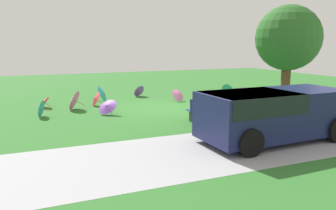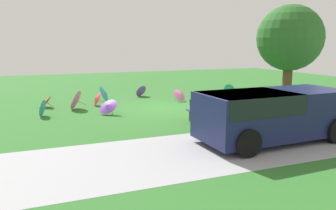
# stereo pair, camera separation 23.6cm
# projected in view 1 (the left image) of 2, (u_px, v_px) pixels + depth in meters

# --- Properties ---
(ground) EXTENTS (40.00, 40.00, 0.00)m
(ground) POSITION_uv_depth(u_px,v_px,m) (161.00, 108.00, 15.58)
(ground) COLOR #2D6B28
(road_strip) EXTENTS (40.00, 3.60, 0.01)m
(road_strip) POSITION_uv_depth(u_px,v_px,m) (242.00, 145.00, 9.85)
(road_strip) COLOR #9E9EA3
(road_strip) RESTS_ON ground
(van_dark) EXTENTS (4.66, 2.24, 1.53)m
(van_dark) POSITION_uv_depth(u_px,v_px,m) (270.00, 112.00, 10.15)
(van_dark) COLOR #191E4C
(van_dark) RESTS_ON ground
(park_bench) EXTENTS (1.64, 0.63, 0.90)m
(park_bench) POSITION_uv_depth(u_px,v_px,m) (208.00, 109.00, 12.85)
(park_bench) COLOR navy
(park_bench) RESTS_ON ground
(shade_tree) EXTENTS (2.81, 2.81, 4.57)m
(shade_tree) POSITION_uv_depth(u_px,v_px,m) (288.00, 39.00, 14.58)
(shade_tree) COLOR brown
(shade_tree) RESTS_ON ground
(parasol_purple_0) EXTENTS (1.04, 1.05, 0.68)m
(parasol_purple_0) POSITION_uv_depth(u_px,v_px,m) (107.00, 106.00, 14.02)
(parasol_purple_0) COLOR tan
(parasol_purple_0) RESTS_ON ground
(parasol_pink_0) EXTENTS (0.86, 0.81, 0.67)m
(parasol_pink_0) POSITION_uv_depth(u_px,v_px,m) (179.00, 94.00, 17.37)
(parasol_pink_0) COLOR tan
(parasol_pink_0) RESTS_ON ground
(parasol_teal_0) EXTENTS (0.67, 0.74, 0.67)m
(parasol_teal_0) POSITION_uv_depth(u_px,v_px,m) (228.00, 89.00, 19.50)
(parasol_teal_0) COLOR tan
(parasol_teal_0) RESTS_ON ground
(parasol_teal_1) EXTENTS (0.97, 1.00, 0.86)m
(parasol_teal_1) POSITION_uv_depth(u_px,v_px,m) (103.00, 93.00, 17.17)
(parasol_teal_1) COLOR tan
(parasol_teal_1) RESTS_ON ground
(parasol_pink_1) EXTENTS (0.93, 1.05, 0.90)m
(parasol_pink_1) POSITION_uv_depth(u_px,v_px,m) (73.00, 100.00, 15.09)
(parasol_pink_1) COLOR tan
(parasol_pink_1) RESTS_ON ground
(parasol_red_0) EXTENTS (0.63, 0.74, 0.71)m
(parasol_red_0) POSITION_uv_depth(u_px,v_px,m) (95.00, 99.00, 15.98)
(parasol_red_0) COLOR tan
(parasol_red_0) RESTS_ON ground
(parasol_yellow_0) EXTENTS (0.87, 0.94, 0.73)m
(parasol_yellow_0) POSITION_uv_depth(u_px,v_px,m) (232.00, 103.00, 14.88)
(parasol_yellow_0) COLOR tan
(parasol_yellow_0) RESTS_ON ground
(parasol_teal_2) EXTENTS (0.74, 0.76, 0.72)m
(parasol_teal_2) POSITION_uv_depth(u_px,v_px,m) (40.00, 108.00, 13.59)
(parasol_teal_2) COLOR tan
(parasol_teal_2) RESTS_ON ground
(parasol_purple_1) EXTENTS (0.80, 0.71, 0.67)m
(parasol_purple_1) POSITION_uv_depth(u_px,v_px,m) (138.00, 91.00, 18.94)
(parasol_purple_1) COLOR tan
(parasol_purple_1) RESTS_ON ground
(parasol_red_1) EXTENTS (0.68, 0.77, 0.58)m
(parasol_red_1) POSITION_uv_depth(u_px,v_px,m) (43.00, 102.00, 15.55)
(parasol_red_1) COLOR tan
(parasol_red_1) RESTS_ON ground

